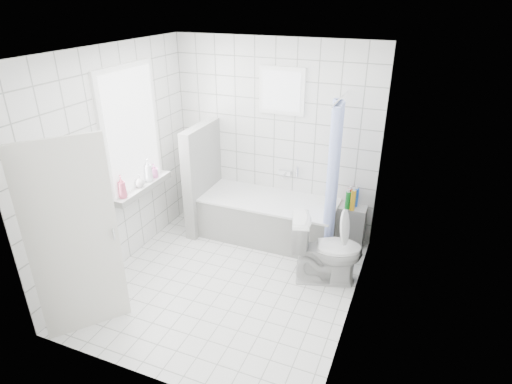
% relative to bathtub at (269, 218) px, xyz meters
% --- Properties ---
extents(ground, '(3.00, 3.00, 0.00)m').
position_rel_bathtub_xyz_m(ground, '(-0.08, -1.12, -0.29)').
color(ground, white).
rests_on(ground, ground).
extents(ceiling, '(3.00, 3.00, 0.00)m').
position_rel_bathtub_xyz_m(ceiling, '(-0.08, -1.12, 2.31)').
color(ceiling, white).
rests_on(ceiling, ground).
extents(wall_back, '(2.80, 0.02, 2.60)m').
position_rel_bathtub_xyz_m(wall_back, '(-0.08, 0.38, 1.01)').
color(wall_back, white).
rests_on(wall_back, ground).
extents(wall_front, '(2.80, 0.02, 2.60)m').
position_rel_bathtub_xyz_m(wall_front, '(-0.08, -2.62, 1.01)').
color(wall_front, white).
rests_on(wall_front, ground).
extents(wall_left, '(0.02, 3.00, 2.60)m').
position_rel_bathtub_xyz_m(wall_left, '(-1.48, -1.12, 1.01)').
color(wall_left, white).
rests_on(wall_left, ground).
extents(wall_right, '(0.02, 3.00, 2.60)m').
position_rel_bathtub_xyz_m(wall_right, '(1.32, -1.12, 1.01)').
color(wall_right, white).
rests_on(wall_right, ground).
extents(window_left, '(0.01, 0.90, 1.40)m').
position_rel_bathtub_xyz_m(window_left, '(-1.43, -0.82, 1.31)').
color(window_left, white).
rests_on(window_left, wall_left).
extents(window_back, '(0.50, 0.01, 0.50)m').
position_rel_bathtub_xyz_m(window_back, '(0.02, 0.33, 1.66)').
color(window_back, white).
rests_on(window_back, wall_back).
extents(window_sill, '(0.18, 1.02, 0.08)m').
position_rel_bathtub_xyz_m(window_sill, '(-1.39, -0.82, 0.57)').
color(window_sill, white).
rests_on(window_sill, wall_left).
extents(door, '(0.53, 0.65, 2.00)m').
position_rel_bathtub_xyz_m(door, '(-1.08, -2.29, 0.71)').
color(door, silver).
rests_on(door, ground).
extents(bathtub, '(1.80, 0.77, 0.58)m').
position_rel_bathtub_xyz_m(bathtub, '(0.00, 0.00, 0.00)').
color(bathtub, white).
rests_on(bathtub, ground).
extents(partition_wall, '(0.15, 0.85, 1.50)m').
position_rel_bathtub_xyz_m(partition_wall, '(-0.96, -0.05, 0.46)').
color(partition_wall, white).
rests_on(partition_wall, ground).
extents(tiled_ledge, '(0.40, 0.24, 0.55)m').
position_rel_bathtub_xyz_m(tiled_ledge, '(1.05, 0.25, -0.02)').
color(tiled_ledge, white).
rests_on(tiled_ledge, ground).
extents(toilet, '(0.90, 0.67, 0.83)m').
position_rel_bathtub_xyz_m(toilet, '(0.95, -0.65, 0.12)').
color(toilet, silver).
rests_on(toilet, ground).
extents(curtain_rod, '(0.02, 0.80, 0.02)m').
position_rel_bathtub_xyz_m(curtain_rod, '(0.84, -0.02, 1.71)').
color(curtain_rod, silver).
rests_on(curtain_rod, wall_back).
extents(shower_curtain, '(0.14, 0.48, 1.78)m').
position_rel_bathtub_xyz_m(shower_curtain, '(0.84, -0.16, 0.81)').
color(shower_curtain, '#506AEB').
rests_on(shower_curtain, curtain_rod).
extents(tub_faucet, '(0.18, 0.06, 0.06)m').
position_rel_bathtub_xyz_m(tub_faucet, '(0.10, 0.33, 0.56)').
color(tub_faucet, silver).
rests_on(tub_faucet, wall_back).
extents(sill_bottles, '(0.18, 0.78, 0.30)m').
position_rel_bathtub_xyz_m(sill_bottles, '(-1.38, -0.87, 0.73)').
color(sill_bottles, pink).
rests_on(sill_bottles, window_sill).
extents(ledge_bottles, '(0.15, 0.19, 0.27)m').
position_rel_bathtub_xyz_m(ledge_bottles, '(1.05, 0.23, 0.38)').
color(ledge_bottles, yellow).
rests_on(ledge_bottles, tiled_ledge).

